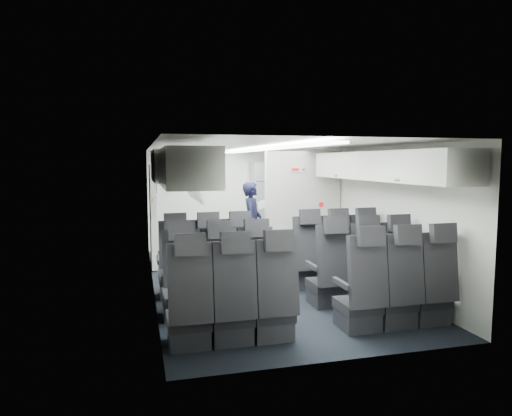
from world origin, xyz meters
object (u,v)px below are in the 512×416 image
flight_attendant (252,222)px  carry_on_bag (174,168)px  seat_row_rear (318,300)px  boarding_door (153,215)px  seat_row_front (272,264)px  galley_unit (271,206)px  seat_row_mid (292,279)px

flight_attendant → carry_on_bag: (-1.58, -1.76, 1.06)m
seat_row_rear → flight_attendant: bearing=87.0°
boarding_door → flight_attendant: bearing=-2.9°
seat_row_front → boarding_door: (-1.64, 2.09, 0.55)m
galley_unit → boarding_door: bearing=-155.7°
seat_row_front → boarding_door: size_ratio=1.79×
flight_attendant → seat_row_mid: bearing=-163.6°
seat_row_rear → carry_on_bag: carry_on_bag is taller
galley_unit → flight_attendant: size_ratio=1.24×
seat_row_mid → boarding_door: bearing=118.8°
seat_row_mid → galley_unit: 4.30m
seat_row_mid → boarding_door: (-1.64, 2.99, 0.55)m
flight_attendant → carry_on_bag: size_ratio=4.24×
carry_on_bag → seat_row_rear: bearing=-73.0°
boarding_door → carry_on_bag: carry_on_bag is taller
flight_attendant → carry_on_bag: 2.59m
seat_row_front → seat_row_rear: same height
flight_attendant → carry_on_bag: bearing=158.3°
seat_row_front → flight_attendant: 2.03m
boarding_door → galley_unit: bearing=24.3°
seat_row_rear → flight_attendant: flight_attendant is taller
seat_row_rear → boarding_door: boarding_door is taller
galley_unit → flight_attendant: (-0.75, -1.26, -0.18)m
seat_row_mid → galley_unit: (0.95, 4.15, 0.55)m
seat_row_rear → galley_unit: galley_unit is taller
seat_row_front → seat_row_mid: 0.90m
seat_row_rear → carry_on_bag: (-1.39, 2.03, 1.42)m
galley_unit → carry_on_bag: size_ratio=5.24×
seat_row_front → carry_on_bag: (-1.39, 0.23, 1.42)m
seat_row_mid → boarding_door: size_ratio=1.79×
galley_unit → carry_on_bag: 3.92m
flight_attendant → boarding_door: bearing=107.4°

